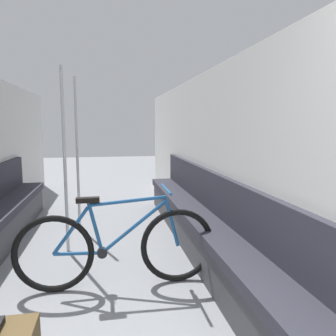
% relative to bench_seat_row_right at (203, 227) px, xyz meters
% --- Properties ---
extents(wall_right, '(0.10, 9.48, 2.14)m').
position_rel_bench_seat_row_right_xyz_m(wall_right, '(0.23, 0.12, 0.75)').
color(wall_right, silver).
rests_on(wall_right, ground).
extents(bench_seat_row_right, '(0.41, 4.97, 0.93)m').
position_rel_bench_seat_row_right_xyz_m(bench_seat_row_right, '(0.00, 0.00, 0.00)').
color(bench_seat_row_right, '#3D3D42').
rests_on(bench_seat_row_right, ground).
extents(bicycle, '(1.81, 0.46, 0.90)m').
position_rel_bench_seat_row_right_xyz_m(bicycle, '(-0.98, -0.58, 0.05)').
color(bicycle, black).
rests_on(bicycle, ground).
extents(grab_pole_near, '(0.08, 0.08, 2.12)m').
position_rel_bench_seat_row_right_xyz_m(grab_pole_near, '(-1.52, 0.36, 0.71)').
color(grab_pole_near, gray).
rests_on(grab_pole_near, ground).
extents(grab_pole_far, '(0.08, 0.08, 2.12)m').
position_rel_bench_seat_row_right_xyz_m(grab_pole_far, '(-1.46, 1.22, 0.71)').
color(grab_pole_far, gray).
rests_on(grab_pole_far, ground).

